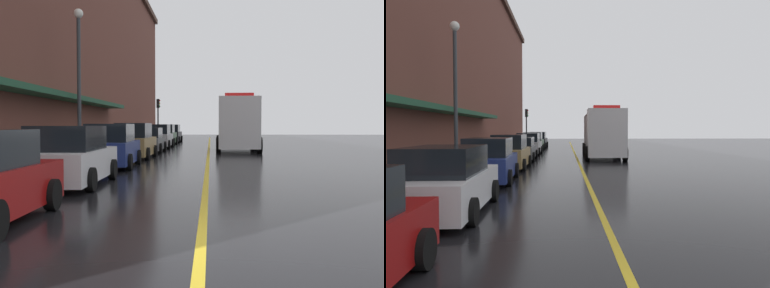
# 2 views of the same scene
# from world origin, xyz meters

# --- Properties ---
(ground_plane) EXTENTS (112.00, 112.00, 0.00)m
(ground_plane) POSITION_xyz_m (0.00, 25.00, 0.00)
(ground_plane) COLOR black
(sidewalk_left) EXTENTS (2.40, 70.00, 0.15)m
(sidewalk_left) POSITION_xyz_m (-6.20, 25.00, 0.07)
(sidewalk_left) COLOR #ADA8A0
(sidewalk_left) RESTS_ON ground
(lane_center_stripe) EXTENTS (0.16, 70.00, 0.01)m
(lane_center_stripe) POSITION_xyz_m (0.00, 25.00, 0.00)
(lane_center_stripe) COLOR gold
(lane_center_stripe) RESTS_ON ground
(parked_car_1) EXTENTS (2.17, 4.70, 1.72)m
(parked_car_1) POSITION_xyz_m (-3.94, 6.52, 0.80)
(parked_car_1) COLOR silver
(parked_car_1) RESTS_ON ground
(parked_car_2) EXTENTS (2.18, 4.46, 1.80)m
(parked_car_2) POSITION_xyz_m (-3.98, 12.25, 0.84)
(parked_car_2) COLOR navy
(parked_car_2) RESTS_ON ground
(parked_car_3) EXTENTS (2.05, 4.22, 1.85)m
(parked_car_3) POSITION_xyz_m (-3.87, 17.34, 0.86)
(parked_car_3) COLOR #A5844C
(parked_car_3) RESTS_ON ground
(parked_car_4) EXTENTS (2.04, 4.80, 1.58)m
(parked_car_4) POSITION_xyz_m (-3.90, 23.03, 0.75)
(parked_car_4) COLOR #595B60
(parked_car_4) RESTS_ON ground
(parked_car_5) EXTENTS (2.19, 4.42, 1.81)m
(parked_car_5) POSITION_xyz_m (-3.93, 28.83, 0.84)
(parked_car_5) COLOR silver
(parked_car_5) RESTS_ON ground
(parked_car_6) EXTENTS (2.14, 4.41, 1.83)m
(parked_car_6) POSITION_xyz_m (-4.02, 34.58, 0.85)
(parked_car_6) COLOR #2D5133
(parked_car_6) RESTS_ON ground
(parked_car_7) EXTENTS (2.11, 4.73, 1.82)m
(parked_car_7) POSITION_xyz_m (-3.90, 40.45, 0.85)
(parked_car_7) COLOR black
(parked_car_7) RESTS_ON ground
(box_truck) EXTENTS (3.00, 8.59, 3.73)m
(box_truck) POSITION_xyz_m (1.96, 25.10, 1.78)
(box_truck) COLOR silver
(box_truck) RESTS_ON ground
(parking_meter_0) EXTENTS (0.14, 0.18, 1.33)m
(parking_meter_0) POSITION_xyz_m (-5.35, 13.51, 1.06)
(parking_meter_0) COLOR #4C4C51
(parking_meter_0) RESTS_ON sidewalk_left
(parking_meter_2) EXTENTS (0.14, 0.18, 1.33)m
(parking_meter_2) POSITION_xyz_m (-5.35, 32.92, 1.06)
(parking_meter_2) COLOR #4C4C51
(parking_meter_2) RESTS_ON sidewalk_left
(street_lamp_left) EXTENTS (0.44, 0.44, 6.94)m
(street_lamp_left) POSITION_xyz_m (-5.95, 14.51, 4.40)
(street_lamp_left) COLOR #33383D
(street_lamp_left) RESTS_ON sidewalk_left
(traffic_light_near) EXTENTS (0.38, 0.36, 4.30)m
(traffic_light_near) POSITION_xyz_m (-5.29, 40.80, 3.16)
(traffic_light_near) COLOR #232326
(traffic_light_near) RESTS_ON sidewalk_left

